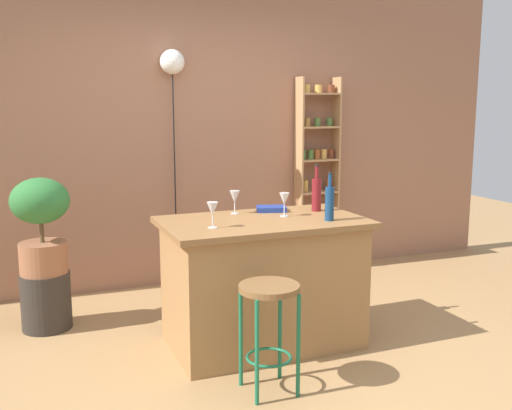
% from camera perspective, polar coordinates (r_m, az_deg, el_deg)
% --- Properties ---
extents(ground, '(12.00, 12.00, 0.00)m').
position_cam_1_polar(ground, '(4.03, 2.36, -14.53)').
color(ground, '#A37A4C').
extents(back_wall, '(6.40, 0.10, 2.80)m').
position_cam_1_polar(back_wall, '(5.51, -6.01, 7.09)').
color(back_wall, '#9E6B51').
rests_on(back_wall, ground).
extents(kitchen_counter, '(1.36, 0.80, 0.88)m').
position_cam_1_polar(kitchen_counter, '(4.13, 0.67, -7.33)').
color(kitchen_counter, '#9E7042').
rests_on(kitchen_counter, ground).
extents(bar_stool, '(0.35, 0.35, 0.64)m').
position_cam_1_polar(bar_stool, '(3.47, 1.25, -10.11)').
color(bar_stool, '#196642').
rests_on(bar_stool, ground).
extents(spice_shelf, '(0.42, 0.18, 1.89)m').
position_cam_1_polar(spice_shelf, '(5.85, 5.83, 2.83)').
color(spice_shelf, tan).
rests_on(spice_shelf, ground).
extents(plant_stool, '(0.36, 0.36, 0.42)m').
position_cam_1_polar(plant_stool, '(4.73, -19.33, -8.59)').
color(plant_stool, '#2D2823').
rests_on(plant_stool, ground).
extents(potted_plant, '(0.42, 0.37, 0.70)m').
position_cam_1_polar(potted_plant, '(4.58, -19.76, -1.38)').
color(potted_plant, '#935B3D').
rests_on(potted_plant, plant_stool).
extents(bottle_sauce_amber, '(0.07, 0.07, 0.34)m').
position_cam_1_polar(bottle_sauce_amber, '(4.33, 5.78, 1.09)').
color(bottle_sauce_amber, maroon).
rests_on(bottle_sauce_amber, kitchen_counter).
extents(bottle_olive_oil, '(0.06, 0.06, 0.32)m').
position_cam_1_polar(bottle_olive_oil, '(4.00, 7.01, 0.25)').
color(bottle_olive_oil, navy).
rests_on(bottle_olive_oil, kitchen_counter).
extents(wine_glass_left, '(0.07, 0.07, 0.16)m').
position_cam_1_polar(wine_glass_left, '(4.21, -2.04, 0.74)').
color(wine_glass_left, silver).
rests_on(wine_glass_left, kitchen_counter).
extents(wine_glass_center, '(0.07, 0.07, 0.16)m').
position_cam_1_polar(wine_glass_center, '(4.12, 2.71, 0.52)').
color(wine_glass_center, silver).
rests_on(wine_glass_center, kitchen_counter).
extents(wine_glass_right, '(0.07, 0.07, 0.16)m').
position_cam_1_polar(wine_glass_right, '(3.75, -4.16, -0.43)').
color(wine_glass_right, silver).
rests_on(wine_glass_right, kitchen_counter).
extents(cookbook, '(0.25, 0.21, 0.03)m').
position_cam_1_polar(cookbook, '(4.32, 1.47, -0.36)').
color(cookbook, navy).
rests_on(cookbook, kitchen_counter).
extents(pendant_globe_light, '(0.21, 0.21, 2.10)m').
position_cam_1_polar(pendant_globe_light, '(5.35, -7.96, 13.03)').
color(pendant_globe_light, black).
rests_on(pendant_globe_light, ground).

